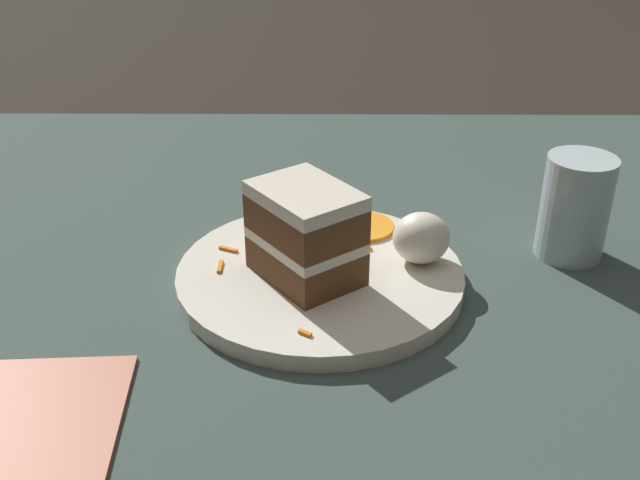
# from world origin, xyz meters

# --- Properties ---
(ground_plane) EXTENTS (6.00, 6.00, 0.00)m
(ground_plane) POSITION_xyz_m (0.00, 0.00, 0.00)
(ground_plane) COLOR black
(ground_plane) RESTS_ON ground
(dining_table) EXTENTS (1.10, 1.04, 0.04)m
(dining_table) POSITION_xyz_m (0.00, 0.00, 0.02)
(dining_table) COLOR #384742
(dining_table) RESTS_ON ground
(plate) EXTENTS (0.27, 0.27, 0.02)m
(plate) POSITION_xyz_m (0.03, -0.03, 0.05)
(plate) COLOR silver
(plate) RESTS_ON dining_table
(cake_slice) EXTENTS (0.12, 0.12, 0.09)m
(cake_slice) POSITION_xyz_m (0.04, -0.02, 0.10)
(cake_slice) COLOR brown
(cake_slice) RESTS_ON plate
(cream_dollop) EXTENTS (0.05, 0.05, 0.05)m
(cream_dollop) POSITION_xyz_m (-0.06, -0.04, 0.08)
(cream_dollop) COLOR silver
(cream_dollop) RESTS_ON plate
(orange_garnish) EXTENTS (0.07, 0.07, 0.00)m
(orange_garnish) POSITION_xyz_m (-0.01, -0.11, 0.06)
(orange_garnish) COLOR orange
(orange_garnish) RESTS_ON plate
(carrot_shreds_scatter) EXTENTS (0.15, 0.21, 0.00)m
(carrot_shreds_scatter) POSITION_xyz_m (0.07, -0.05, 0.06)
(carrot_shreds_scatter) COLOR orange
(carrot_shreds_scatter) RESTS_ON plate
(drinking_glass) EXTENTS (0.07, 0.07, 0.11)m
(drinking_glass) POSITION_xyz_m (-0.22, -0.09, 0.08)
(drinking_glass) COLOR silver
(drinking_glass) RESTS_ON dining_table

